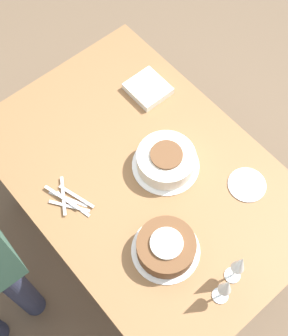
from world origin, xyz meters
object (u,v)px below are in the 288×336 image
Objects in this scene: cake_center_white at (166,161)px; wine_glass_far at (226,287)px; cake_front_chocolate at (166,247)px; wine_glass_near at (239,264)px.

wine_glass_far is at bearing -21.22° from cake_center_white.
wine_glass_far is (0.53, -0.20, 0.09)m from cake_center_white.
cake_front_chocolate is 0.27m from wine_glass_far.
wine_glass_near is (0.23, 0.12, 0.11)m from cake_front_chocolate.
wine_glass_near reaches higher than wine_glass_far.
wine_glass_near reaches higher than cake_front_chocolate.
wine_glass_near is 0.09m from wine_glass_far.
wine_glass_far reaches higher than cake_center_white.
wine_glass_far is (0.25, 0.04, 0.10)m from cake_front_chocolate.
cake_center_white is 1.30× the size of wine_glass_near.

